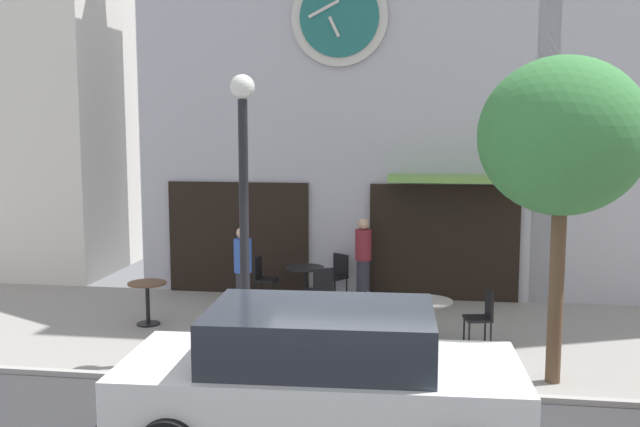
{
  "coord_description": "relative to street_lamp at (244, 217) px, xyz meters",
  "views": [
    {
      "loc": [
        0.96,
        -9.1,
        3.54
      ],
      "look_at": [
        -0.79,
        2.63,
        2.02
      ],
      "focal_mm": 40.63,
      "sensor_mm": 36.0,
      "label": 1
    }
  ],
  "objects": [
    {
      "name": "street_lamp",
      "position": [
        0.0,
        0.0,
        0.0
      ],
      "size": [
        0.36,
        0.36,
        4.21
      ],
      "color": "black",
      "rests_on": "ground_plane"
    },
    {
      "name": "street_tree",
      "position": [
        4.41,
        -0.4,
        1.18
      ],
      "size": [
        2.21,
        1.98,
        4.39
      ],
      "color": "brown",
      "rests_on": "ground_plane"
    },
    {
      "name": "cafe_table_center",
      "position": [
        -2.13,
        1.46,
        -1.62
      ],
      "size": [
        0.67,
        0.67,
        0.75
      ],
      "color": "black",
      "rests_on": "ground_plane"
    },
    {
      "name": "ground_plane",
      "position": [
        1.71,
        -1.96,
        -2.16
      ],
      "size": [
        26.67,
        12.13,
        0.13
      ],
      "color": "gray"
    },
    {
      "name": "clock_building",
      "position": [
        0.92,
        5.52,
        2.89
      ],
      "size": [
        8.37,
        4.26,
        9.77
      ],
      "color": "#B2B2BC",
      "rests_on": "ground_plane"
    },
    {
      "name": "cafe_chair_under_awning",
      "position": [
        1.89,
        0.73,
        -1.61
      ],
      "size": [
        0.51,
        0.51,
        0.9
      ],
      "color": "black",
      "rests_on": "ground_plane"
    },
    {
      "name": "parked_car_white",
      "position": [
        1.56,
        -2.82,
        -1.38
      ],
      "size": [
        4.38,
        2.17,
        1.55
      ],
      "color": "white",
      "rests_on": "ground_plane"
    },
    {
      "name": "cafe_chair_curbside",
      "position": [
        3.57,
        1.07,
        -1.61
      ],
      "size": [
        0.47,
        0.47,
        0.9
      ],
      "color": "black",
      "rests_on": "ground_plane"
    },
    {
      "name": "cafe_table_leftmost",
      "position": [
        2.7,
        1.05,
        -1.6
      ],
      "size": [
        0.8,
        0.8,
        0.72
      ],
      "color": "black",
      "rests_on": "ground_plane"
    },
    {
      "name": "cafe_chair_right_end",
      "position": [
        0.92,
        3.79,
        -1.61
      ],
      "size": [
        0.56,
        0.56,
        0.9
      ],
      "color": "black",
      "rests_on": "ground_plane"
    },
    {
      "name": "cafe_table_near_curb",
      "position": [
        0.36,
        3.22,
        -1.6
      ],
      "size": [
        0.74,
        0.74,
        0.75
      ],
      "color": "black",
      "rests_on": "ground_plane"
    },
    {
      "name": "cafe_chair_left_end",
      "position": [
        0.78,
        2.49,
        -1.61
      ],
      "size": [
        0.55,
        0.55,
        0.9
      ],
      "color": "black",
      "rests_on": "ground_plane"
    },
    {
      "name": "pedestrian_blue",
      "position": [
        -0.58,
        2.11,
        -1.28
      ],
      "size": [
        0.45,
        0.45,
        1.67
      ],
      "color": "#2D2D38",
      "rests_on": "ground_plane"
    },
    {
      "name": "cafe_chair_outer",
      "position": [
        -0.51,
        3.33,
        -1.61
      ],
      "size": [
        0.44,
        0.44,
        0.9
      ],
      "color": "black",
      "rests_on": "ground_plane"
    },
    {
      "name": "pedestrian_maroon",
      "position": [
        1.45,
        3.58,
        -1.28
      ],
      "size": [
        0.42,
        0.42,
        1.67
      ],
      "color": "#2D2D38",
      "rests_on": "ground_plane"
    }
  ]
}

